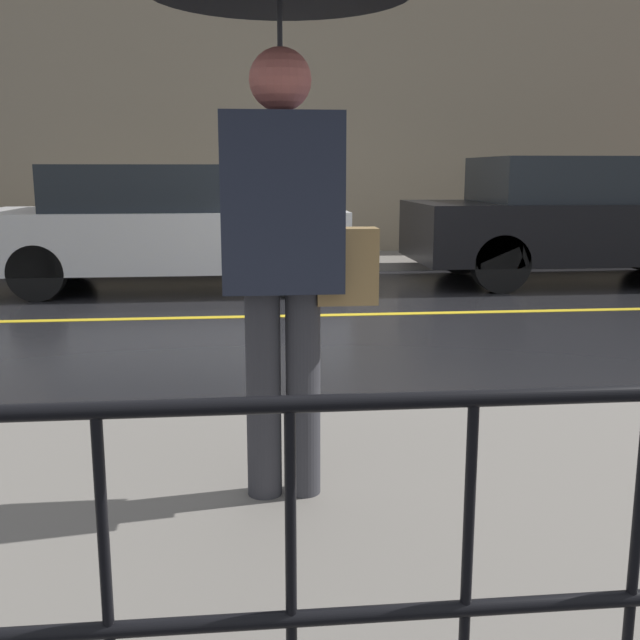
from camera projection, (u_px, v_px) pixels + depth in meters
ground_plane at (346, 315)px, 7.54m from camera, size 80.00×80.00×0.00m
sidewalk_near at (511, 528)px, 2.92m from camera, size 28.00×2.90×0.12m
sidewalk_far at (309, 261)px, 11.53m from camera, size 28.00×1.65×0.12m
lane_marking at (346, 315)px, 7.54m from camera, size 25.20×0.12×0.01m
building_storefront at (304, 110)px, 12.02m from camera, size 28.00×0.30×4.77m
pedestrian at (282, 78)px, 2.78m from camera, size 0.99×0.99×2.16m
car_white at (162, 226)px, 9.20m from camera, size 4.35×1.95×1.50m
car_black at (580, 219)px, 9.74m from camera, size 4.47×1.91×1.60m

